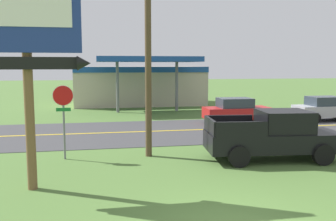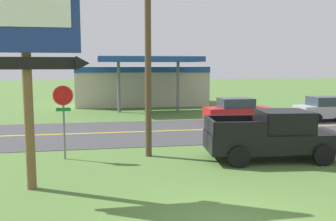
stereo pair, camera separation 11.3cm
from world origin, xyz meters
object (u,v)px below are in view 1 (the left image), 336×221
Objects in this scene: motel_sign at (28,38)px; utility_pole at (148,26)px; pickup_black_parked_on_lawn at (274,136)px; stop_sign at (63,109)px; gas_station at (139,84)px; car_red_far_lane at (236,111)px; car_silver_near_lane at (326,108)px.

utility_pole reaches higher than motel_sign.
stop_sign is at bearing 168.74° from pickup_black_parked_on_lawn.
motel_sign is at bearing -103.92° from gas_station.
utility_pole is 2.36× the size of car_red_far_lane.
pickup_black_parked_on_lawn is (8.76, 2.07, -3.53)m from motel_sign.
car_silver_near_lane is 1.00× the size of car_red_far_lane.
utility_pole is 6.63m from pickup_black_parked_on_lawn.
utility_pole reaches higher than pickup_black_parked_on_lawn.
stop_sign reaches higher than car_silver_near_lane.
motel_sign reaches higher than gas_station.
pickup_black_parked_on_lawn is at bearing -82.74° from gas_station.
pickup_black_parked_on_lawn is 9.35m from car_red_far_lane.
utility_pole is at bearing -149.90° from car_silver_near_lane.
pickup_black_parked_on_lawn is at bearing -102.21° from car_red_far_lane.
utility_pole is 2.36× the size of car_silver_near_lane.
pickup_black_parked_on_lawn is (2.80, -21.97, -0.98)m from gas_station.
car_silver_near_lane is at bearing 33.23° from motel_sign.
car_red_far_lane is at bearing 48.39° from utility_pole.
car_red_far_lane is (1.98, 9.14, -0.13)m from pickup_black_parked_on_lawn.
car_red_far_lane is at bearing 46.24° from motel_sign.
utility_pole reaches higher than car_silver_near_lane.
utility_pole reaches higher than gas_station.
gas_station is 13.73m from car_red_far_lane.
stop_sign is at bearing 80.68° from motel_sign.
motel_sign is 1.55× the size of car_red_far_lane.
stop_sign is 8.38m from pickup_black_parked_on_lawn.
utility_pole is 1.84× the size of pickup_black_parked_on_lawn.
gas_station is at bearing 76.08° from motel_sign.
utility_pole reaches higher than stop_sign.
gas_station is 2.86× the size of car_red_far_lane.
pickup_black_parked_on_lawn is 1.28× the size of car_silver_near_lane.
motel_sign is at bearing -137.85° from utility_pole.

